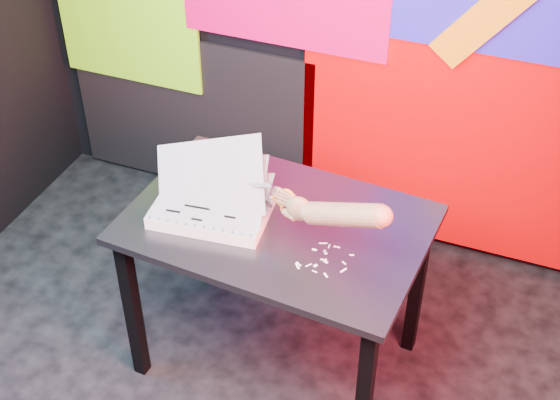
% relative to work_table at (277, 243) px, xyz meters
% --- Properties ---
extents(room, '(3.01, 3.01, 2.71)m').
position_rel_work_table_xyz_m(room, '(-0.09, -0.53, 0.70)').
color(room, black).
rests_on(room, ground).
extents(backdrop, '(2.88, 0.05, 2.08)m').
position_rel_work_table_xyz_m(backdrop, '(-0.03, 0.93, 0.31)').
color(backdrop, '#DA0003').
rests_on(backdrop, ground).
extents(work_table, '(1.12, 0.79, 0.75)m').
position_rel_work_table_xyz_m(work_table, '(0.00, 0.00, 0.00)').
color(work_table, black).
rests_on(work_table, ground).
extents(printout_stack, '(0.48, 0.35, 0.31)m').
position_rel_work_table_xyz_m(printout_stack, '(-0.24, -0.04, 0.13)').
color(printout_stack, white).
rests_on(printout_stack, work_table).
extents(scissors, '(0.21, 0.06, 0.12)m').
position_rel_work_table_xyz_m(scissors, '(0.04, -0.04, 0.24)').
color(scissors, silver).
rests_on(scissors, printout_stack).
extents(hand_forearm, '(0.42, 0.15, 0.21)m').
position_rel_work_table_xyz_m(hand_forearm, '(0.25, -0.09, 0.29)').
color(hand_forearm, '#A96E4E').
rests_on(hand_forearm, work_table).
extents(paper_clippings, '(0.17, 0.17, 0.00)m').
position_rel_work_table_xyz_m(paper_clippings, '(0.22, -0.13, 0.10)').
color(paper_clippings, silver).
rests_on(paper_clippings, work_table).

